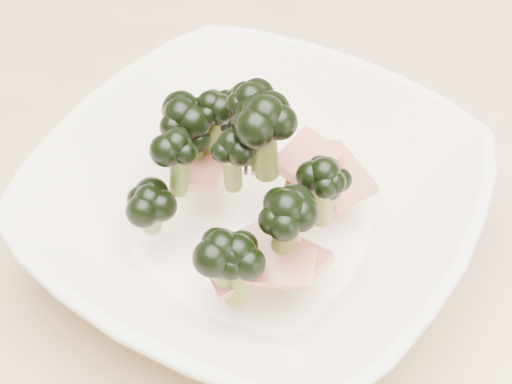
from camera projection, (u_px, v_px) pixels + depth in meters
The scene contains 2 objects.
dining_table at pixel (346, 350), 0.57m from camera, with size 1.20×0.80×0.75m.
broccoli_dish at pixel (254, 201), 0.49m from camera, with size 0.33×0.33×0.14m.
Camera 1 is at (0.05, -0.29, 1.16)m, focal length 50.00 mm.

